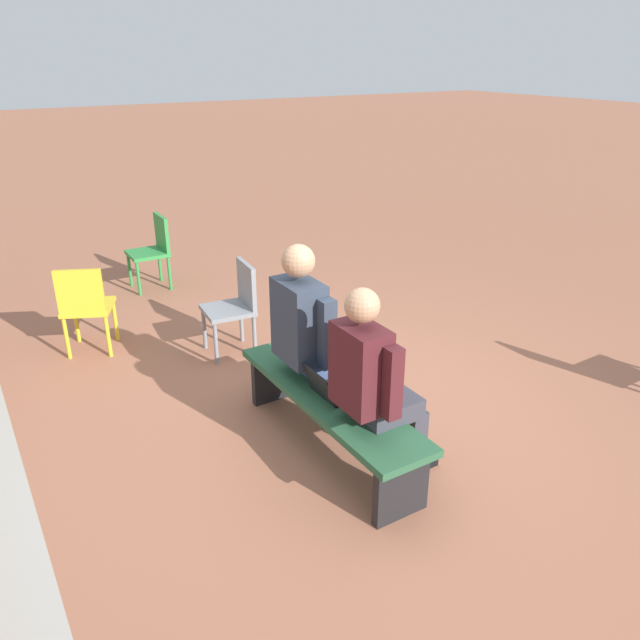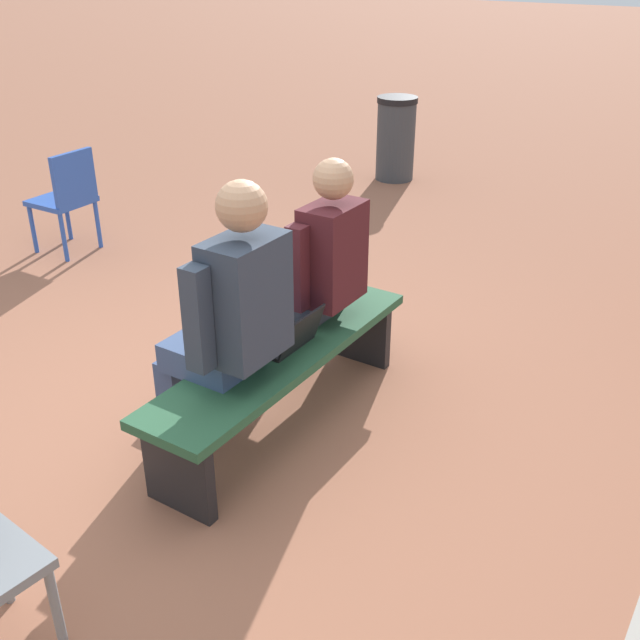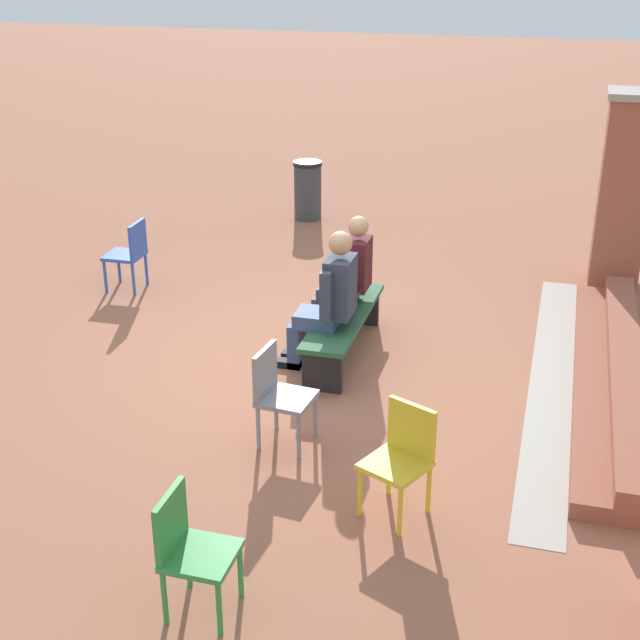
# 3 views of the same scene
# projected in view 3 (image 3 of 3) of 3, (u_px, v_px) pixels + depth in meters

# --- Properties ---
(ground_plane) EXTENTS (60.00, 60.00, 0.00)m
(ground_plane) POSITION_uv_depth(u_px,v_px,m) (303.00, 362.00, 8.87)
(ground_plane) COLOR #9E6047
(concrete_strip) EXTENTS (5.26, 0.40, 0.01)m
(concrete_strip) POSITION_uv_depth(u_px,v_px,m) (551.00, 380.00, 8.51)
(concrete_strip) COLOR #A8A399
(concrete_strip) RESTS_ON ground
(brick_steps) EXTENTS (4.46, 0.60, 0.30)m
(brick_steps) POSITION_uv_depth(u_px,v_px,m) (613.00, 375.00, 8.32)
(brick_steps) COLOR #93513D
(brick_steps) RESTS_ON ground
(brick_pillar_left_of_steps) EXTENTS (0.64, 0.64, 2.31)m
(brick_pillar_left_of_steps) POSITION_uv_depth(u_px,v_px,m) (624.00, 191.00, 10.32)
(brick_pillar_left_of_steps) COLOR #93513D
(brick_pillar_left_of_steps) RESTS_ON ground
(bench) EXTENTS (1.80, 0.44, 0.45)m
(bench) POSITION_uv_depth(u_px,v_px,m) (344.00, 323.00, 8.87)
(bench) COLOR #285638
(bench) RESTS_ON ground
(person_student) EXTENTS (0.54, 0.68, 1.34)m
(person_student) POSITION_uv_depth(u_px,v_px,m) (347.00, 274.00, 9.11)
(person_student) COLOR #383842
(person_student) RESTS_ON ground
(person_adult) EXTENTS (0.58, 0.74, 1.41)m
(person_adult) POSITION_uv_depth(u_px,v_px,m) (329.00, 297.00, 8.45)
(person_adult) COLOR #384C75
(person_adult) RESTS_ON ground
(laptop) EXTENTS (0.32, 0.29, 0.21)m
(laptop) POSITION_uv_depth(u_px,v_px,m) (346.00, 308.00, 8.84)
(laptop) COLOR black
(laptop) RESTS_ON bench
(plastic_chair_far_right) EXTENTS (0.42, 0.42, 0.84)m
(plastic_chair_far_right) POSITION_uv_depth(u_px,v_px,m) (189.00, 545.00, 5.47)
(plastic_chair_far_right) COLOR #2D893D
(plastic_chair_far_right) RESTS_ON ground
(plastic_chair_by_pillar) EXTENTS (0.43, 0.43, 0.84)m
(plastic_chair_by_pillar) POSITION_uv_depth(u_px,v_px,m) (130.00, 251.00, 10.46)
(plastic_chair_by_pillar) COLOR #2D56B7
(plastic_chair_by_pillar) RESTS_ON ground
(plastic_chair_foreground) EXTENTS (0.56, 0.56, 0.84)m
(plastic_chair_foreground) POSITION_uv_depth(u_px,v_px,m) (402.00, 453.00, 6.43)
(plastic_chair_foreground) COLOR gold
(plastic_chair_foreground) RESTS_ON ground
(plastic_chair_mid_courtyard) EXTENTS (0.46, 0.46, 0.84)m
(plastic_chair_mid_courtyard) POSITION_uv_depth(u_px,v_px,m) (278.00, 390.00, 7.30)
(plastic_chair_mid_courtyard) COLOR gray
(plastic_chair_mid_courtyard) RESTS_ON ground
(litter_bin) EXTENTS (0.42, 0.42, 0.86)m
(litter_bin) POSITION_uv_depth(u_px,v_px,m) (308.00, 190.00, 13.09)
(litter_bin) COLOR #383D42
(litter_bin) RESTS_ON ground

